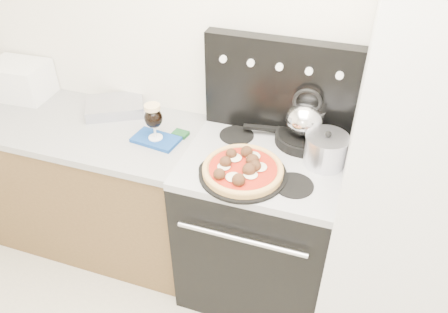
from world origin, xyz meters
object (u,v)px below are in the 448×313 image
at_px(stock_pot, 325,151).
at_px(fridge, 418,187).
at_px(pizza, 243,168).
at_px(skillet, 303,138).
at_px(tea_kettle, 305,116).
at_px(beer_glass, 154,122).
at_px(pizza_pan, 243,174).
at_px(toaster_oven, 20,80).
at_px(base_cabinet, 87,185).
at_px(stove_body, 258,228).
at_px(oven_mitt, 156,140).

bearing_deg(stock_pot, fridge, -11.55).
distance_m(fridge, pizza, 0.77).
distance_m(skillet, tea_kettle, 0.13).
relative_size(tea_kettle, stock_pot, 1.08).
distance_m(fridge, beer_glass, 1.27).
bearing_deg(pizza_pan, beer_glass, 164.35).
relative_size(fridge, toaster_oven, 5.73).
distance_m(toaster_oven, beer_glass, 0.99).
xyz_separation_m(fridge, tea_kettle, (-0.55, 0.23, 0.13)).
bearing_deg(fridge, base_cabinet, 178.41).
relative_size(base_cabinet, skillet, 5.19).
bearing_deg(beer_glass, fridge, -0.94).
xyz_separation_m(stove_body, stock_pot, (0.28, 0.06, 0.55)).
bearing_deg(pizza_pan, fridge, 9.17).
relative_size(base_cabinet, toaster_oven, 4.37).
bearing_deg(beer_glass, pizza_pan, -15.65).
bearing_deg(pizza_pan, stove_body, 68.35).
distance_m(stove_body, toaster_oven, 1.65).
relative_size(oven_mitt, skillet, 0.85).
bearing_deg(stock_pot, tea_kettle, 132.35).
relative_size(oven_mitt, beer_glass, 1.19).
xyz_separation_m(toaster_oven, pizza_pan, (1.48, -0.33, -0.08)).
xyz_separation_m(fridge, beer_glass, (-1.27, 0.02, 0.07)).
height_order(stove_body, fridge, fridge).
distance_m(base_cabinet, stock_pot, 1.50).
xyz_separation_m(pizza_pan, tea_kettle, (0.21, 0.35, 0.15)).
distance_m(beer_glass, skillet, 0.76).
bearing_deg(pizza_pan, base_cabinet, 170.64).
relative_size(base_cabinet, fridge, 0.76).
height_order(base_cabinet, pizza, pizza).
height_order(oven_mitt, pizza, pizza).
relative_size(beer_glass, skillet, 0.71).
height_order(beer_glass, skillet, beer_glass).
bearing_deg(pizza, skillet, 58.72).
relative_size(fridge, tea_kettle, 8.97).
xyz_separation_m(pizza_pan, skillet, (0.21, 0.35, 0.02)).
relative_size(toaster_oven, pizza, 0.89).
xyz_separation_m(base_cabinet, skillet, (1.26, 0.18, 0.51)).
bearing_deg(tea_kettle, toaster_oven, -173.16).
bearing_deg(tea_kettle, fridge, -16.17).
xyz_separation_m(beer_glass, pizza_pan, (0.51, -0.14, -0.09)).
distance_m(skillet, stock_pot, 0.20).
bearing_deg(oven_mitt, toaster_oven, 168.91).
relative_size(stove_body, pizza, 2.37).
height_order(fridge, tea_kettle, fridge).
xyz_separation_m(pizza_pan, stock_pot, (0.34, 0.21, 0.06)).
relative_size(stove_body, toaster_oven, 2.65).
bearing_deg(fridge, skillet, 157.50).
bearing_deg(tea_kettle, stove_body, -120.98).
height_order(base_cabinet, tea_kettle, tea_kettle).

